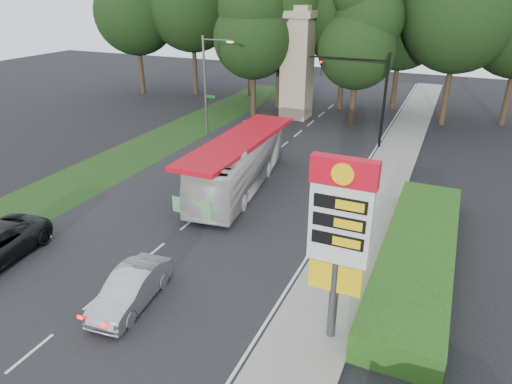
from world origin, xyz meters
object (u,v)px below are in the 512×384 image
at_px(monument, 297,63).
at_px(sedan_silver, 131,289).
at_px(streetlight_signs, 207,81).
at_px(traffic_signal_mast, 368,86).
at_px(transit_bus, 239,164).
at_px(gas_station_pylon, 339,228).

bearing_deg(monument, sedan_silver, -83.20).
bearing_deg(streetlight_signs, traffic_signal_mast, 8.92).
distance_m(transit_bus, sedan_silver, 12.13).
relative_size(gas_station_pylon, sedan_silver, 1.60).
height_order(transit_bus, sedan_silver, transit_bus).
height_order(gas_station_pylon, streetlight_signs, streetlight_signs).
height_order(traffic_signal_mast, streetlight_signs, streetlight_signs).
bearing_deg(transit_bus, streetlight_signs, 120.94).
bearing_deg(sedan_silver, gas_station_pylon, 3.47).
xyz_separation_m(monument, transit_bus, (2.39, -17.31, -3.51)).
height_order(gas_station_pylon, sedan_silver, gas_station_pylon).
height_order(gas_station_pylon, transit_bus, gas_station_pylon).
bearing_deg(streetlight_signs, monument, 58.03).
bearing_deg(gas_station_pylon, traffic_signal_mast, 99.09).
relative_size(gas_station_pylon, monument, 0.68).
bearing_deg(sedan_silver, traffic_signal_mast, 73.42).
height_order(gas_station_pylon, traffic_signal_mast, traffic_signal_mast).
height_order(monument, sedan_silver, monument).
xyz_separation_m(traffic_signal_mast, streetlight_signs, (-12.67, -1.99, -0.23)).
distance_m(traffic_signal_mast, monument, 9.76).
relative_size(streetlight_signs, monument, 0.80).
bearing_deg(traffic_signal_mast, monument, 142.00).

